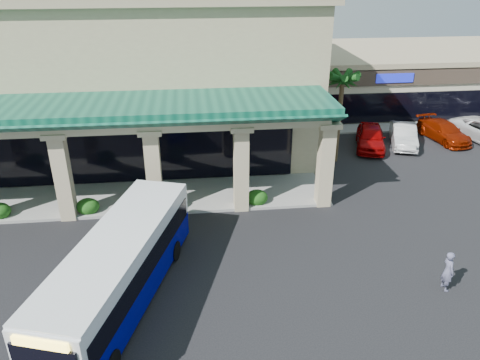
{
  "coord_description": "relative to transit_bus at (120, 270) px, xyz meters",
  "views": [
    {
      "loc": [
        -1.02,
        -16.87,
        12.33
      ],
      "look_at": [
        1.33,
        4.18,
        2.2
      ],
      "focal_mm": 35.0,
      "sensor_mm": 36.0,
      "label": 1
    }
  ],
  "objects": [
    {
      "name": "ground",
      "position": [
        3.96,
        1.78,
        -1.47
      ],
      "size": [
        110.0,
        110.0,
        0.0
      ],
      "primitive_type": "plane",
      "color": "black"
    },
    {
      "name": "main_building",
      "position": [
        -4.04,
        17.78,
        4.21
      ],
      "size": [
        30.8,
        14.8,
        11.35
      ],
      "primitive_type": null,
      "color": "tan",
      "rests_on": "ground"
    },
    {
      "name": "arcade",
      "position": [
        -4.04,
        8.58,
        1.38
      ],
      "size": [
        30.0,
        6.2,
        5.7
      ],
      "primitive_type": null,
      "color": "#0C4A38",
      "rests_on": "ground"
    },
    {
      "name": "strip_mall",
      "position": [
        21.96,
        25.78,
        0.98
      ],
      "size": [
        22.5,
        12.5,
        4.9
      ],
      "primitive_type": null,
      "color": "beige",
      "rests_on": "ground"
    },
    {
      "name": "palm_0",
      "position": [
        12.46,
        12.78,
        1.83
      ],
      "size": [
        2.4,
        2.4,
        6.6
      ],
      "primitive_type": null,
      "color": "#0F380F",
      "rests_on": "ground"
    },
    {
      "name": "palm_1",
      "position": [
        13.46,
        15.78,
        1.43
      ],
      "size": [
        2.4,
        2.4,
        5.8
      ],
      "primitive_type": null,
      "color": "#0F380F",
      "rests_on": "ground"
    },
    {
      "name": "broadleaf_tree",
      "position": [
        11.46,
        20.78,
        0.94
      ],
      "size": [
        2.6,
        2.6,
        4.81
      ],
      "primitive_type": null,
      "color": "#194B11",
      "rests_on": "ground"
    },
    {
      "name": "transit_bus",
      "position": [
        0.0,
        0.0,
        0.0
      ],
      "size": [
        5.49,
        10.75,
        2.93
      ],
      "primitive_type": null,
      "rotation": [
        0.0,
        0.0,
        -0.31
      ],
      "color": "#02048B",
      "rests_on": "ground"
    },
    {
      "name": "pedestrian",
      "position": [
        12.99,
        -0.7,
        -0.58
      ],
      "size": [
        0.44,
        0.65,
        1.77
      ],
      "primitive_type": "imported",
      "rotation": [
        0.0,
        0.0,
        1.6
      ],
      "color": "slate",
      "rests_on": "ground"
    },
    {
      "name": "car_silver",
      "position": [
        15.57,
        14.81,
        -0.66
      ],
      "size": [
        3.29,
        5.11,
        1.62
      ],
      "primitive_type": "imported",
      "rotation": [
        0.0,
        0.0,
        -0.32
      ],
      "color": "#A50505",
      "rests_on": "ground"
    },
    {
      "name": "car_white",
      "position": [
        18.13,
        15.05,
        -0.72
      ],
      "size": [
        2.91,
        4.82,
        1.5
      ],
      "primitive_type": "imported",
      "rotation": [
        0.0,
        0.0,
        -0.31
      ],
      "color": "silver",
      "rests_on": "ground"
    },
    {
      "name": "car_red",
      "position": [
        21.52,
        15.69,
        -0.77
      ],
      "size": [
        2.75,
        5.05,
        1.39
      ],
      "primitive_type": "imported",
      "rotation": [
        0.0,
        0.0,
        0.18
      ],
      "color": "maroon",
      "rests_on": "ground"
    }
  ]
}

